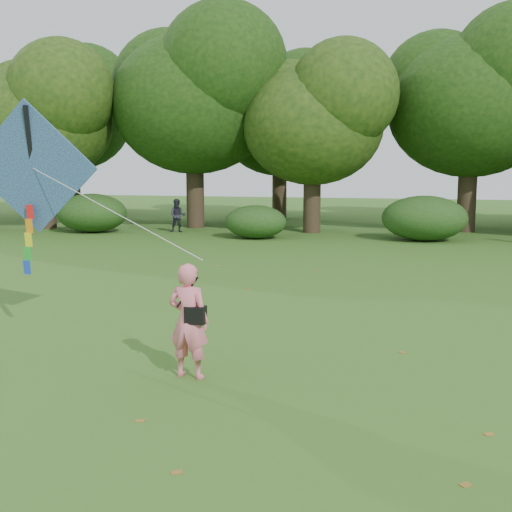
# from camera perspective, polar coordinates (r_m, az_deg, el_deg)

# --- Properties ---
(ground) EXTENTS (100.00, 100.00, 0.00)m
(ground) POSITION_cam_1_polar(r_m,az_deg,el_deg) (10.25, -0.04, -10.01)
(ground) COLOR #265114
(ground) RESTS_ON ground
(man_kite_flyer) EXTENTS (0.68, 0.49, 1.75)m
(man_kite_flyer) POSITION_cam_1_polar(r_m,az_deg,el_deg) (9.68, -6.01, -5.75)
(man_kite_flyer) COLOR pink
(man_kite_flyer) RESTS_ON ground
(bystander_left) EXTENTS (0.89, 0.77, 1.55)m
(bystander_left) POSITION_cam_1_polar(r_m,az_deg,el_deg) (30.07, -6.98, 3.58)
(bystander_left) COLOR #252430
(bystander_left) RESTS_ON ground
(crossbody_bag) EXTENTS (0.43, 0.20, 0.70)m
(crossbody_bag) POSITION_cam_1_polar(r_m,az_deg,el_deg) (9.59, -5.42, -5.17)
(crossbody_bag) COLOR black
(crossbody_bag) RESTS_ON ground
(flying_kite) EXTENTS (4.99, 2.04, 3.18)m
(flying_kite) POSITION_cam_1_polar(r_m,az_deg,el_deg) (12.39, -19.27, 7.22)
(flying_kite) COLOR #24449F
(flying_kite) RESTS_ON ground
(tree_line) EXTENTS (54.70, 15.30, 9.48)m
(tree_line) POSITION_cam_1_polar(r_m,az_deg,el_deg) (32.44, 12.42, 12.32)
(tree_line) COLOR #3A2D1E
(tree_line) RESTS_ON ground
(shrub_band) EXTENTS (39.15, 3.22, 1.88)m
(shrub_band) POSITION_cam_1_polar(r_m,az_deg,el_deg) (27.34, 6.92, 3.28)
(shrub_band) COLOR #264919
(shrub_band) RESTS_ON ground
(fallen_leaves) EXTENTS (9.19, 13.59, 0.01)m
(fallen_leaves) POSITION_cam_1_polar(r_m,az_deg,el_deg) (12.27, 4.40, -6.91)
(fallen_leaves) COLOR olive
(fallen_leaves) RESTS_ON ground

